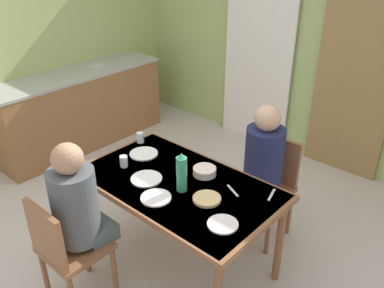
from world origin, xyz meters
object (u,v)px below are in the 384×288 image
dining_table (178,191)px  serving_bowl_center (205,171)px  chair_near_diner (65,248)px  water_bottle_green_near (182,173)px  chair_far_diner (269,182)px  kitchen_counter (80,108)px  person_near_diner (77,203)px  person_far_diner (263,159)px

dining_table → serving_bowl_center: bearing=70.3°
chair_near_diner → water_bottle_green_near: bearing=63.0°
water_bottle_green_near → serving_bowl_center: size_ratio=1.71×
dining_table → chair_far_diner: chair_far_diner is taller
kitchen_counter → person_near_diner: person_near_diner is taller
dining_table → person_far_diner: person_far_diner is taller
person_far_diner → person_near_diner: bearing=65.8°
chair_far_diner → water_bottle_green_near: water_bottle_green_near is taller
chair_far_diner → serving_bowl_center: size_ratio=5.12×
person_near_diner → water_bottle_green_near: (0.37, 0.59, 0.11)m
kitchen_counter → chair_far_diner: size_ratio=2.41×
person_near_diner → person_far_diner: (0.58, 1.29, 0.00)m
person_far_diner → water_bottle_green_near: person_far_diner is taller
person_far_diner → dining_table: bearing=65.6°
kitchen_counter → dining_table: kitchen_counter is taller
chair_far_diner → water_bottle_green_near: size_ratio=2.99×
chair_near_diner → serving_bowl_center: chair_near_diner is taller
kitchen_counter → dining_table: (2.30, -0.71, 0.23)m
kitchen_counter → person_far_diner: (2.59, -0.06, 0.33)m
kitchen_counter → water_bottle_green_near: size_ratio=7.21×
person_far_diner → serving_bowl_center: (-0.22, -0.44, -0.00)m
kitchen_counter → chair_near_diner: 2.51m
water_bottle_green_near → kitchen_counter: bearing=162.4°
person_near_diner → chair_far_diner: bearing=67.9°
dining_table → kitchen_counter: bearing=162.9°
dining_table → chair_near_diner: chair_near_diner is taller
person_far_diner → serving_bowl_center: person_far_diner is taller
serving_bowl_center → chair_near_diner: bearing=-110.1°
person_near_diner → serving_bowl_center: size_ratio=4.53×
dining_table → serving_bowl_center: (0.07, 0.21, 0.10)m
chair_far_diner → water_bottle_green_near: 0.94m
serving_bowl_center → kitchen_counter: bearing=168.1°
chair_near_diner → chair_far_diner: bearing=69.6°
person_near_diner → person_far_diner: 1.41m
water_bottle_green_near → person_far_diner: bearing=73.4°
kitchen_counter → chair_near_diner: size_ratio=2.41×
dining_table → chair_far_diner: size_ratio=1.68×
kitchen_counter → chair_near_diner: (2.02, -1.49, 0.05)m
kitchen_counter → chair_far_diner: bearing=1.6°
chair_near_diner → person_far_diner: bearing=67.9°
person_near_diner → serving_bowl_center: person_near_diner is taller
serving_bowl_center → dining_table: bearing=-109.7°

